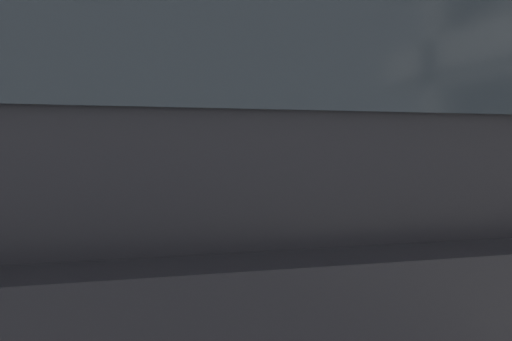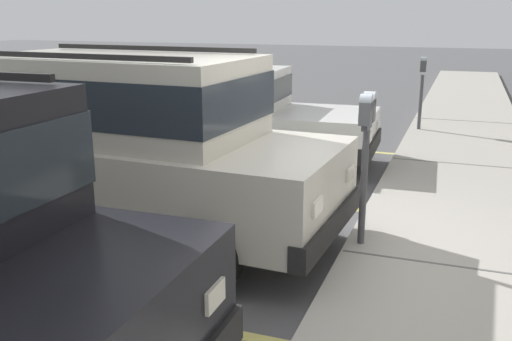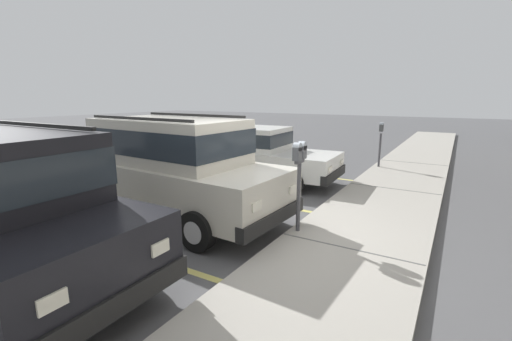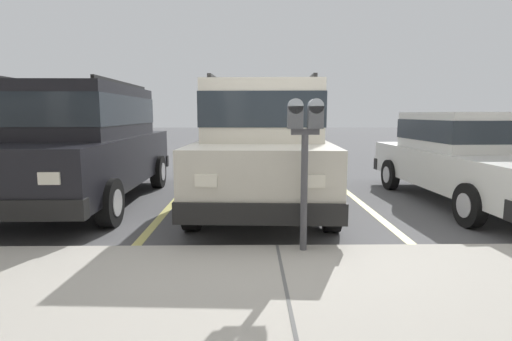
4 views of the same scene
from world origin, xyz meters
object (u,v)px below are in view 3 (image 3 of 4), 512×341
object	(u,v)px
silver_suv	(172,164)
parking_meter_near	(299,166)
parking_meter_far	(381,138)
red_sedan	(256,152)

from	to	relation	value
silver_suv	parking_meter_near	xyz separation A→B (m)	(-0.33, 2.57, 0.18)
parking_meter_near	parking_meter_far	size ratio (longest dim) A/B	1.06
red_sedan	silver_suv	bearing A→B (deg)	-0.05
silver_suv	parking_meter_near	bearing A→B (deg)	100.13
parking_meter_near	parking_meter_far	xyz separation A→B (m)	(-6.43, 0.05, -0.19)
red_sedan	parking_meter_far	size ratio (longest dim) A/B	3.12
silver_suv	red_sedan	size ratio (longest dim) A/B	1.07
silver_suv	parking_meter_far	xyz separation A→B (m)	(-6.75, 2.62, -0.01)
red_sedan	parking_meter_far	world-z (taller)	parking_meter_far
silver_suv	parking_meter_near	world-z (taller)	silver_suv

